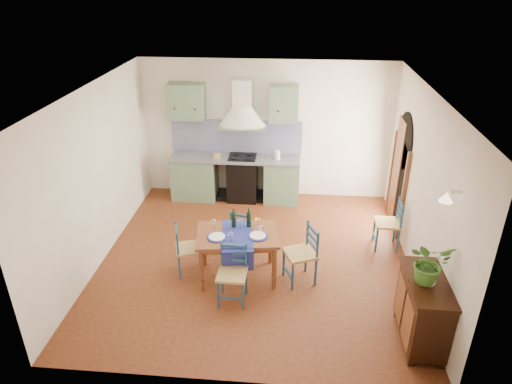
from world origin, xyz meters
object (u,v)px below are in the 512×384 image
dining_table (238,239)px  sideboard (423,308)px  potted_plant (429,263)px  chair_near (233,273)px

dining_table → sideboard: 2.73m
dining_table → sideboard: size_ratio=1.25×
dining_table → sideboard: dining_table is taller
dining_table → sideboard: bearing=-24.8°
dining_table → potted_plant: (2.44, -1.15, 0.52)m
dining_table → potted_plant: size_ratio=2.46×
chair_near → sideboard: bearing=-13.3°
potted_plant → dining_table: bearing=154.8°
chair_near → potted_plant: bearing=-13.6°
chair_near → potted_plant: potted_plant is taller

